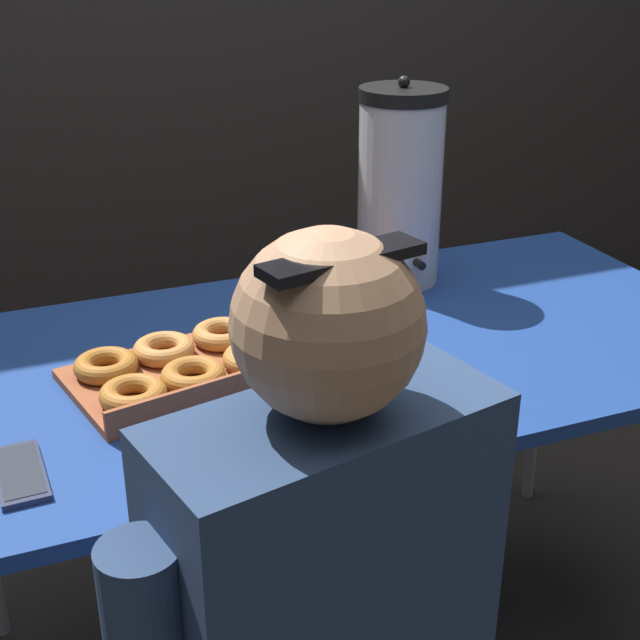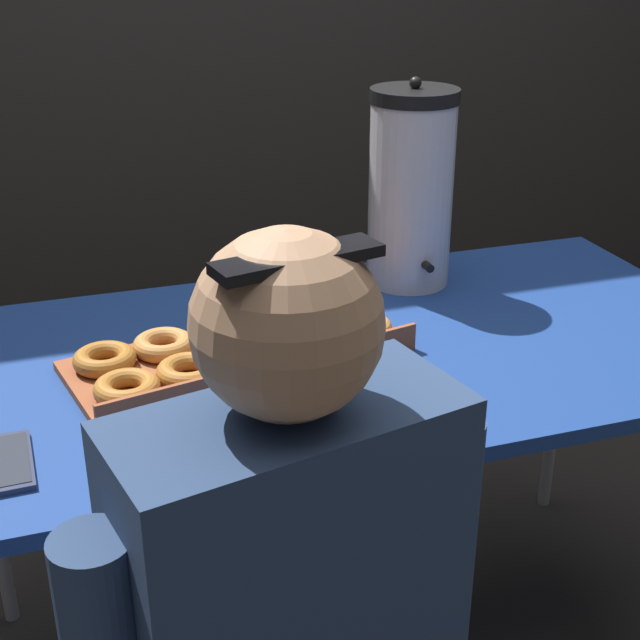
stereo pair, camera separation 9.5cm
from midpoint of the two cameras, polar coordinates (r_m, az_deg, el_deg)
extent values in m
cube|color=navy|center=(1.69, 0.47, -1.96)|extent=(1.52, 0.80, 0.03)
cylinder|color=#ADADB2|center=(2.45, 12.83, -3.78)|extent=(0.03, 0.03, 0.74)
cube|color=brown|center=(1.62, -6.84, -2.43)|extent=(0.64, 0.37, 0.02)
cube|color=brown|center=(1.51, -4.72, -3.33)|extent=(0.59, 0.13, 0.04)
torus|color=#AC6A28|center=(1.48, -13.68, -4.67)|extent=(0.16, 0.16, 0.03)
torus|color=#AC6A28|center=(1.52, -9.88, -3.53)|extent=(0.13, 0.13, 0.03)
torus|color=#B77432|center=(1.56, -5.99, -2.47)|extent=(0.14, 0.14, 0.03)
torus|color=#AF6D2B|center=(1.61, -2.16, -1.44)|extent=(0.11, 0.11, 0.03)
torus|color=#C2803D|center=(1.67, 1.08, -0.42)|extent=(0.11, 0.11, 0.03)
torus|color=#A86624|center=(1.59, -15.22, -2.86)|extent=(0.16, 0.16, 0.03)
torus|color=#C2803D|center=(1.62, -11.61, -1.87)|extent=(0.15, 0.15, 0.03)
torus|color=#C17F3C|center=(1.66, -7.91, -0.93)|extent=(0.16, 0.16, 0.03)
torus|color=#A96725|center=(1.70, -4.35, -0.03)|extent=(0.15, 0.15, 0.03)
cylinder|color=silver|center=(1.92, 3.71, 8.06)|extent=(0.18, 0.18, 0.39)
cylinder|color=black|center=(1.87, 3.88, 14.21)|extent=(0.18, 0.18, 0.03)
sphere|color=black|center=(1.87, 3.91, 14.96)|extent=(0.03, 0.03, 0.03)
cylinder|color=black|center=(1.88, 4.83, 3.64)|extent=(0.02, 0.04, 0.02)
cube|color=#2D334C|center=(1.38, -20.53, -9.23)|extent=(0.07, 0.16, 0.01)
cube|color=#2D333D|center=(1.38, -20.56, -9.04)|extent=(0.06, 0.14, 0.00)
cube|color=navy|center=(1.12, -2.11, -17.89)|extent=(0.43, 0.26, 0.54)
sphere|color=tan|center=(0.91, -2.47, -0.35)|extent=(0.20, 0.20, 0.20)
cube|color=black|center=(0.86, -1.67, 3.88)|extent=(0.18, 0.08, 0.01)
cylinder|color=navy|center=(1.24, 7.09, -14.74)|extent=(0.09, 0.09, 0.43)
camera|label=1|loc=(0.05, -91.66, -0.76)|focal=50.00mm
camera|label=2|loc=(0.05, 88.34, 0.76)|focal=50.00mm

